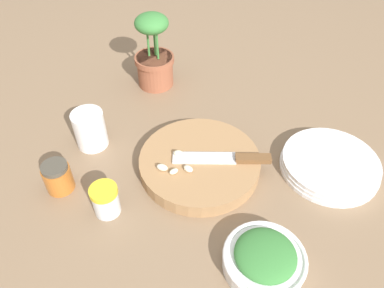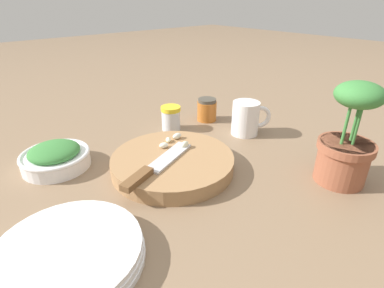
{
  "view_description": "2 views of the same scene",
  "coord_description": "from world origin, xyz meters",
  "px_view_note": "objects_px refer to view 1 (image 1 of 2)",
  "views": [
    {
      "loc": [
        0.24,
        -0.58,
        0.64
      ],
      "look_at": [
        0.02,
        -0.01,
        0.04
      ],
      "focal_mm": 35.0,
      "sensor_mm": 36.0,
      "label": 1
    },
    {
      "loc": [
        0.39,
        0.43,
        0.36
      ],
      "look_at": [
        -0.0,
        -0.03,
        0.05
      ],
      "focal_mm": 28.0,
      "sensor_mm": 36.0,
      "label": 2
    }
  ],
  "objects_px": {
    "chef_knife": "(228,158)",
    "garlic_cloves": "(175,164)",
    "plate_stack": "(330,164)",
    "cutting_board": "(200,163)",
    "honey_jar": "(58,177)",
    "herb_bowl": "(264,259)",
    "coffee_mug": "(89,128)",
    "potted_herb": "(154,57)",
    "spice_jar": "(106,200)"
  },
  "relations": [
    {
      "from": "chef_knife",
      "to": "garlic_cloves",
      "type": "height_order",
      "value": "garlic_cloves"
    },
    {
      "from": "chef_knife",
      "to": "plate_stack",
      "type": "distance_m",
      "value": 0.23
    },
    {
      "from": "chef_knife",
      "to": "garlic_cloves",
      "type": "distance_m",
      "value": 0.12
    },
    {
      "from": "cutting_board",
      "to": "honey_jar",
      "type": "relative_size",
      "value": 3.95
    },
    {
      "from": "herb_bowl",
      "to": "coffee_mug",
      "type": "relative_size",
      "value": 1.5
    },
    {
      "from": "cutting_board",
      "to": "honey_jar",
      "type": "height_order",
      "value": "honey_jar"
    },
    {
      "from": "chef_knife",
      "to": "herb_bowl",
      "type": "xyz_separation_m",
      "value": [
        0.13,
        -0.2,
        -0.01
      ]
    },
    {
      "from": "chef_knife",
      "to": "coffee_mug",
      "type": "xyz_separation_m",
      "value": [
        -0.33,
        -0.04,
        0.01
      ]
    },
    {
      "from": "chef_knife",
      "to": "herb_bowl",
      "type": "bearing_deg",
      "value": -167.67
    },
    {
      "from": "honey_jar",
      "to": "potted_herb",
      "type": "height_order",
      "value": "potted_herb"
    },
    {
      "from": "cutting_board",
      "to": "spice_jar",
      "type": "distance_m",
      "value": 0.22
    },
    {
      "from": "herb_bowl",
      "to": "spice_jar",
      "type": "xyz_separation_m",
      "value": [
        -0.33,
        0.0,
        0.01
      ]
    },
    {
      "from": "honey_jar",
      "to": "herb_bowl",
      "type": "bearing_deg",
      "value": -2.37
    },
    {
      "from": "cutting_board",
      "to": "chef_knife",
      "type": "height_order",
      "value": "chef_knife"
    },
    {
      "from": "herb_bowl",
      "to": "coffee_mug",
      "type": "xyz_separation_m",
      "value": [
        -0.47,
        0.16,
        0.02
      ]
    },
    {
      "from": "cutting_board",
      "to": "garlic_cloves",
      "type": "relative_size",
      "value": 3.47
    },
    {
      "from": "herb_bowl",
      "to": "cutting_board",
      "type": "bearing_deg",
      "value": 136.65
    },
    {
      "from": "coffee_mug",
      "to": "potted_herb",
      "type": "distance_m",
      "value": 0.29
    },
    {
      "from": "cutting_board",
      "to": "coffee_mug",
      "type": "height_order",
      "value": "coffee_mug"
    },
    {
      "from": "chef_knife",
      "to": "coffee_mug",
      "type": "bearing_deg",
      "value": 75.63
    },
    {
      "from": "cutting_board",
      "to": "plate_stack",
      "type": "bearing_deg",
      "value": 21.25
    },
    {
      "from": "garlic_cloves",
      "to": "coffee_mug",
      "type": "height_order",
      "value": "coffee_mug"
    },
    {
      "from": "garlic_cloves",
      "to": "spice_jar",
      "type": "relative_size",
      "value": 1.13
    },
    {
      "from": "cutting_board",
      "to": "garlic_cloves",
      "type": "bearing_deg",
      "value": -134.19
    },
    {
      "from": "garlic_cloves",
      "to": "potted_herb",
      "type": "height_order",
      "value": "potted_herb"
    },
    {
      "from": "spice_jar",
      "to": "coffee_mug",
      "type": "distance_m",
      "value": 0.21
    },
    {
      "from": "potted_herb",
      "to": "cutting_board",
      "type": "bearing_deg",
      "value": -48.23
    },
    {
      "from": "spice_jar",
      "to": "coffee_mug",
      "type": "bearing_deg",
      "value": 130.82
    },
    {
      "from": "coffee_mug",
      "to": "garlic_cloves",
      "type": "bearing_deg",
      "value": -6.16
    },
    {
      "from": "spice_jar",
      "to": "plate_stack",
      "type": "distance_m",
      "value": 0.5
    },
    {
      "from": "cutting_board",
      "to": "plate_stack",
      "type": "distance_m",
      "value": 0.3
    },
    {
      "from": "chef_knife",
      "to": "spice_jar",
      "type": "xyz_separation_m",
      "value": [
        -0.19,
        -0.2,
        -0.0
      ]
    },
    {
      "from": "cutting_board",
      "to": "coffee_mug",
      "type": "relative_size",
      "value": 2.7
    },
    {
      "from": "chef_knife",
      "to": "garlic_cloves",
      "type": "xyz_separation_m",
      "value": [
        -0.1,
        -0.06,
        0.0
      ]
    },
    {
      "from": "coffee_mug",
      "to": "honey_jar",
      "type": "relative_size",
      "value": 1.46
    },
    {
      "from": "garlic_cloves",
      "to": "potted_herb",
      "type": "xyz_separation_m",
      "value": [
        -0.2,
        0.31,
        0.05
      ]
    },
    {
      "from": "herb_bowl",
      "to": "garlic_cloves",
      "type": "bearing_deg",
      "value": 149.34
    },
    {
      "from": "coffee_mug",
      "to": "chef_knife",
      "type": "bearing_deg",
      "value": 6.62
    },
    {
      "from": "garlic_cloves",
      "to": "plate_stack",
      "type": "bearing_deg",
      "value": 25.33
    },
    {
      "from": "plate_stack",
      "to": "potted_herb",
      "type": "height_order",
      "value": "potted_herb"
    },
    {
      "from": "cutting_board",
      "to": "coffee_mug",
      "type": "distance_m",
      "value": 0.28
    },
    {
      "from": "plate_stack",
      "to": "garlic_cloves",
      "type": "bearing_deg",
      "value": -154.67
    },
    {
      "from": "cutting_board",
      "to": "garlic_cloves",
      "type": "distance_m",
      "value": 0.06
    },
    {
      "from": "herb_bowl",
      "to": "coffee_mug",
      "type": "bearing_deg",
      "value": 160.59
    },
    {
      "from": "cutting_board",
      "to": "honey_jar",
      "type": "bearing_deg",
      "value": -147.87
    },
    {
      "from": "herb_bowl",
      "to": "honey_jar",
      "type": "height_order",
      "value": "honey_jar"
    },
    {
      "from": "spice_jar",
      "to": "plate_stack",
      "type": "height_order",
      "value": "spice_jar"
    },
    {
      "from": "garlic_cloves",
      "to": "honey_jar",
      "type": "height_order",
      "value": "honey_jar"
    },
    {
      "from": "herb_bowl",
      "to": "plate_stack",
      "type": "height_order",
      "value": "herb_bowl"
    },
    {
      "from": "plate_stack",
      "to": "potted_herb",
      "type": "distance_m",
      "value": 0.54
    }
  ]
}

